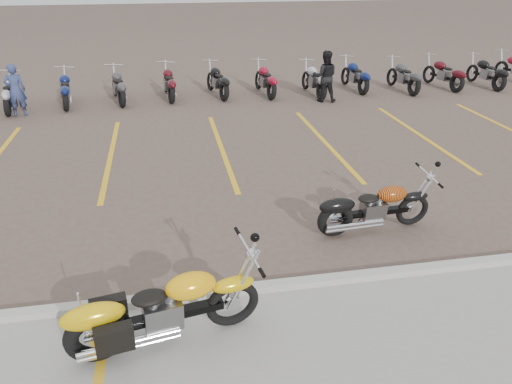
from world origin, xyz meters
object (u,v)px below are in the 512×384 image
(person_a, at_px, (15,90))
(person_b, at_px, (325,76))
(yellow_cruiser, at_px, (161,311))
(flame_cruiser, at_px, (371,209))

(person_a, distance_m, person_b, 9.56)
(yellow_cruiser, distance_m, flame_cruiser, 4.21)
(flame_cruiser, relative_size, person_b, 1.25)
(flame_cruiser, bearing_deg, yellow_cruiser, -152.25)
(yellow_cruiser, bearing_deg, person_b, 52.32)
(person_a, height_order, person_b, person_b)
(flame_cruiser, xyz_separation_m, person_b, (1.90, 8.54, 0.40))
(flame_cruiser, relative_size, person_a, 1.33)
(yellow_cruiser, distance_m, person_b, 12.05)
(yellow_cruiser, height_order, person_b, person_b)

